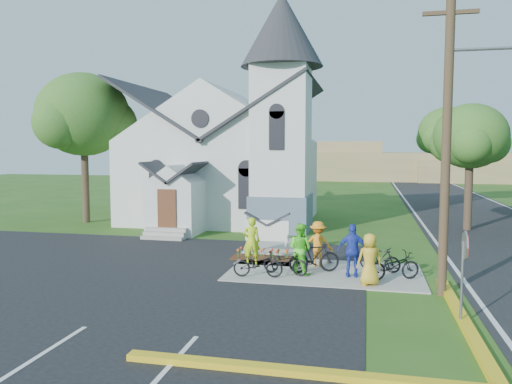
% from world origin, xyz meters
% --- Properties ---
extents(ground, '(120.00, 120.00, 0.00)m').
position_xyz_m(ground, '(0.00, 0.00, 0.00)').
color(ground, '#295117').
rests_on(ground, ground).
extents(parking_lot, '(20.00, 16.00, 0.02)m').
position_xyz_m(parking_lot, '(-7.00, -2.00, 0.01)').
color(parking_lot, black).
rests_on(parking_lot, ground).
extents(road, '(8.00, 90.00, 0.02)m').
position_xyz_m(road, '(10.00, 15.00, 0.01)').
color(road, black).
rests_on(road, ground).
extents(sidewalk, '(7.00, 4.00, 0.05)m').
position_xyz_m(sidewalk, '(1.50, 0.50, 0.03)').
color(sidewalk, '#9E9A8F').
rests_on(sidewalk, ground).
extents(church, '(12.35, 12.00, 13.00)m').
position_xyz_m(church, '(-5.48, 12.48, 5.25)').
color(church, silver).
rests_on(church, ground).
extents(church_sign, '(2.20, 0.40, 1.70)m').
position_xyz_m(church_sign, '(-1.20, 3.20, 1.03)').
color(church_sign, '#9E9A8F').
rests_on(church_sign, ground).
extents(flower_bed, '(2.60, 1.10, 0.07)m').
position_xyz_m(flower_bed, '(-1.20, 2.30, 0.04)').
color(flower_bed, '#391C0F').
rests_on(flower_bed, ground).
extents(utility_pole, '(3.45, 0.28, 10.00)m').
position_xyz_m(utility_pole, '(5.36, -1.50, 5.40)').
color(utility_pole, '#402B20').
rests_on(utility_pole, ground).
extents(stop_sign, '(0.11, 0.76, 2.48)m').
position_xyz_m(stop_sign, '(5.43, -4.20, 1.78)').
color(stop_sign, gray).
rests_on(stop_sign, ground).
extents(tree_lot_corner, '(5.60, 5.60, 9.15)m').
position_xyz_m(tree_lot_corner, '(-14.00, 10.00, 6.60)').
color(tree_lot_corner, '#39291F').
rests_on(tree_lot_corner, ground).
extents(tree_road_near, '(4.00, 4.00, 7.05)m').
position_xyz_m(tree_road_near, '(8.50, 12.00, 5.21)').
color(tree_road_near, '#39291F').
rests_on(tree_road_near, ground).
extents(tree_road_mid, '(4.40, 4.40, 7.80)m').
position_xyz_m(tree_road_mid, '(9.00, 24.00, 5.78)').
color(tree_road_mid, '#39291F').
rests_on(tree_road_mid, ground).
extents(distant_hills, '(61.00, 10.00, 5.60)m').
position_xyz_m(distant_hills, '(3.36, 56.33, 2.17)').
color(distant_hills, olive).
rests_on(distant_hills, ground).
extents(cyclist_0, '(0.77, 0.62, 1.85)m').
position_xyz_m(cyclist_0, '(-1.40, 1.09, 0.98)').
color(cyclist_0, '#B5D619').
rests_on(cyclist_0, sidewalk).
extents(bike_0, '(1.81, 0.80, 0.92)m').
position_xyz_m(bike_0, '(-0.73, -0.77, 0.51)').
color(bike_0, black).
rests_on(bike_0, sidewalk).
extents(cyclist_1, '(1.11, 1.02, 1.85)m').
position_xyz_m(cyclist_1, '(0.66, -0.03, 0.98)').
color(cyclist_1, '#55E62B').
rests_on(cyclist_1, sidewalk).
extents(bike_1, '(1.97, 1.25, 1.15)m').
position_xyz_m(bike_1, '(1.13, 0.31, 0.62)').
color(bike_1, black).
rests_on(bike_1, sidewalk).
extents(cyclist_2, '(1.13, 0.53, 1.88)m').
position_xyz_m(cyclist_2, '(2.52, -0.04, 0.99)').
color(cyclist_2, '#2439B6').
rests_on(cyclist_2, sidewalk).
extents(bike_2, '(1.81, 0.99, 0.90)m').
position_xyz_m(bike_2, '(0.15, -0.19, 0.50)').
color(bike_2, black).
rests_on(bike_2, sidewalk).
extents(cyclist_3, '(1.15, 0.70, 1.74)m').
position_xyz_m(cyclist_3, '(1.17, 1.35, 0.92)').
color(cyclist_3, orange).
rests_on(cyclist_3, sidewalk).
extents(bike_3, '(1.61, 0.95, 0.94)m').
position_xyz_m(bike_3, '(3.48, 1.03, 0.52)').
color(bike_3, black).
rests_on(bike_3, sidewalk).
extents(cyclist_4, '(0.98, 0.80, 1.73)m').
position_xyz_m(cyclist_4, '(3.10, -0.98, 0.92)').
color(cyclist_4, gold).
rests_on(cyclist_4, sidewalk).
extents(bike_4, '(2.00, 1.39, 0.99)m').
position_xyz_m(bike_4, '(3.91, -0.12, 0.55)').
color(bike_4, black).
rests_on(bike_4, sidewalk).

